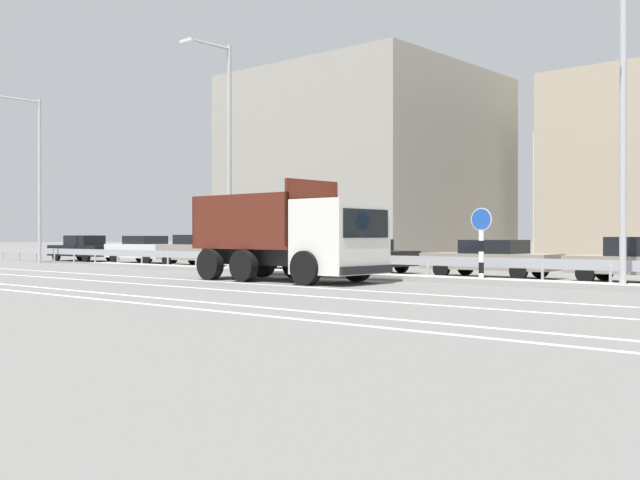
{
  "coord_description": "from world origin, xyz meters",
  "views": [
    {
      "loc": [
        16.34,
        -18.81,
        1.47
      ],
      "look_at": [
        -0.47,
        0.33,
        1.34
      ],
      "focal_mm": 42.0,
      "sensor_mm": 36.0,
      "label": 1
    }
  ],
  "objects": [
    {
      "name": "street_lamp_2",
      "position": [
        9.24,
        1.43,
        5.43
      ],
      "size": [
        0.7,
        1.86,
        9.96
      ],
      "color": "#ADADB2",
      "rests_on": "ground_plane"
    },
    {
      "name": "street_lamp_1",
      "position": [
        -6.51,
        1.43,
        5.12
      ],
      "size": [
        0.7,
        2.34,
        9.24
      ],
      "color": "#ADADB2",
      "rests_on": "ground_plane"
    },
    {
      "name": "parked_car_2",
      "position": [
        -12.74,
        5.16,
        0.78
      ],
      "size": [
        4.55,
        2.2,
        1.54
      ],
      "rotation": [
        0.0,
        0.0,
        -1.49
      ],
      "color": "gray",
      "rests_on": "ground_plane"
    },
    {
      "name": "ground_plane",
      "position": [
        0.0,
        0.0,
        0.0
      ],
      "size": [
        320.0,
        320.0,
        0.0
      ],
      "primitive_type": "plane",
      "color": "#605E5B"
    },
    {
      "name": "median_island",
      "position": [
        0.0,
        1.74,
        0.09
      ],
      "size": [
        32.5,
        1.1,
        0.18
      ],
      "primitive_type": "cube",
      "color": "gray",
      "rests_on": "ground_plane"
    },
    {
      "name": "lane_strip_2",
      "position": [
        -0.77,
        -8.01,
        0.0
      ],
      "size": [
        59.08,
        0.16,
        0.01
      ],
      "primitive_type": "cube",
      "color": "silver",
      "rests_on": "ground_plane"
    },
    {
      "name": "street_lamp_0",
      "position": [
        -22.27,
        1.6,
        5.03
      ],
      "size": [
        0.7,
        2.7,
        8.98
      ],
      "color": "#ADADB2",
      "rests_on": "ground_plane"
    },
    {
      "name": "median_road_sign",
      "position": [
        4.9,
        1.74,
        1.22
      ],
      "size": [
        0.7,
        0.16,
        2.34
      ],
      "color": "white",
      "rests_on": "ground_plane"
    },
    {
      "name": "church_tower",
      "position": [
        -2.75,
        26.99,
        5.3
      ],
      "size": [
        3.6,
        3.6,
        11.77
      ],
      "color": "silver",
      "rests_on": "ground_plane"
    },
    {
      "name": "parked_car_6",
      "position": [
        8.35,
        5.29,
        0.72
      ],
      "size": [
        4.08,
        2.02,
        1.45
      ],
      "rotation": [
        0.0,
        0.0,
        1.6
      ],
      "color": "gray",
      "rests_on": "ground_plane"
    },
    {
      "name": "parked_car_3",
      "position": [
        -7.91,
        5.17,
        0.7
      ],
      "size": [
        4.08,
        2.17,
        1.37
      ],
      "rotation": [
        0.0,
        0.0,
        -1.62
      ],
      "color": "gray",
      "rests_on": "ground_plane"
    },
    {
      "name": "lane_strip_1",
      "position": [
        -0.77,
        -5.2,
        0.0
      ],
      "size": [
        59.08,
        0.16,
        0.01
      ],
      "primitive_type": "cube",
      "color": "silver",
      "rests_on": "ground_plane"
    },
    {
      "name": "lane_strip_0",
      "position": [
        -0.77,
        -2.89,
        0.0
      ],
      "size": [
        59.08,
        0.16,
        0.01
      ],
      "primitive_type": "cube",
      "color": "silver",
      "rests_on": "ground_plane"
    },
    {
      "name": "parked_car_1",
      "position": [
        -18.02,
        5.62,
        0.76
      ],
      "size": [
        4.61,
        2.2,
        1.49
      ],
      "rotation": [
        0.0,
        0.0,
        1.64
      ],
      "color": "silver",
      "rests_on": "ground_plane"
    },
    {
      "name": "lane_strip_3",
      "position": [
        -0.77,
        -9.13,
        0.0
      ],
      "size": [
        59.08,
        0.16,
        0.01
      ],
      "primitive_type": "cube",
      "color": "silver",
      "rests_on": "ground_plane"
    },
    {
      "name": "parked_car_4",
      "position": [
        -2.49,
        5.04,
        0.7
      ],
      "size": [
        4.76,
        2.03,
        1.35
      ],
      "rotation": [
        0.0,
        0.0,
        1.58
      ],
      "color": "black",
      "rests_on": "ground_plane"
    },
    {
      "name": "background_building_0",
      "position": [
        -13.52,
        19.78,
        5.89
      ],
      "size": [
        14.31,
        14.05,
        11.78
      ],
      "primitive_type": "cube",
      "color": "gray",
      "rests_on": "ground_plane"
    },
    {
      "name": "median_guardrail",
      "position": [
        0.0,
        3.09,
        0.57
      ],
      "size": [
        59.08,
        0.09,
        0.78
      ],
      "color": "#9EA0A5",
      "rests_on": "ground_plane"
    },
    {
      "name": "parked_car_5",
      "position": [
        3.42,
        5.1,
        0.69
      ],
      "size": [
        4.79,
        2.15,
        1.35
      ],
      "rotation": [
        0.0,
        0.0,
        1.61
      ],
      "color": "gray",
      "rests_on": "ground_plane"
    },
    {
      "name": "parked_car_0",
      "position": [
        -23.5,
        5.24,
        0.75
      ],
      "size": [
        4.77,
        2.16,
        1.52
      ],
      "rotation": [
        0.0,
        0.0,
        1.65
      ],
      "color": "black",
      "rests_on": "ground_plane"
    },
    {
      "name": "dump_truck",
      "position": [
        0.18,
        -1.08,
        1.3
      ],
      "size": [
        6.83,
        2.84,
        3.26
      ],
      "rotation": [
        0.0,
        0.0,
        -1.56
      ],
      "color": "silver",
      "rests_on": "ground_plane"
    }
  ]
}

